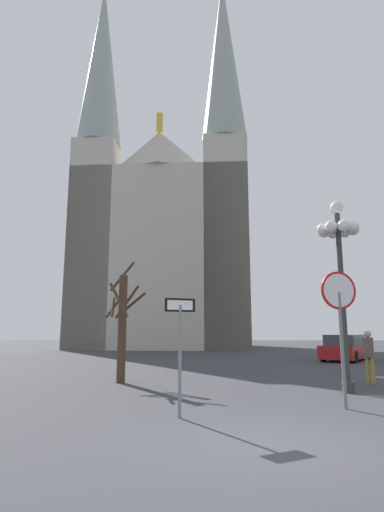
{
  "coord_description": "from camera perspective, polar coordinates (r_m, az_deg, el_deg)",
  "views": [
    {
      "loc": [
        -1.38,
        -6.65,
        1.77
      ],
      "look_at": [
        -1.07,
        17.27,
        6.04
      ],
      "focal_mm": 28.8,
      "sensor_mm": 36.0,
      "label": 1
    }
  ],
  "objects": [
    {
      "name": "street_lamp",
      "position": [
        13.07,
        19.79,
        0.65
      ],
      "size": [
        1.28,
        1.28,
        5.63
      ],
      "color": "#2D3833",
      "rests_on": "ground"
    },
    {
      "name": "cathedral",
      "position": [
        41.15,
        -3.9,
        3.31
      ],
      "size": [
        17.07,
        14.07,
        37.8
      ],
      "color": "#BCB5A5",
      "rests_on": "ground"
    },
    {
      "name": "parked_car_near_red",
      "position": [
        25.64,
        20.57,
        -11.91
      ],
      "size": [
        4.16,
        4.74,
        1.45
      ],
      "color": "maroon",
      "rests_on": "ground"
    },
    {
      "name": "ground_plane",
      "position": [
        7.02,
        11.65,
        -24.51
      ],
      "size": [
        120.0,
        120.0,
        0.0
      ],
      "primitive_type": "plane",
      "color": "#38383D"
    },
    {
      "name": "pedestrian_walking",
      "position": [
        15.13,
        23.35,
        -12.05
      ],
      "size": [
        0.32,
        0.32,
        1.72
      ],
      "color": "olive",
      "rests_on": "ground"
    },
    {
      "name": "bare_tree",
      "position": [
        14.43,
        -9.68,
        -9.04
      ],
      "size": [
        1.35,
        1.26,
        4.18
      ],
      "color": "#473323",
      "rests_on": "ground"
    },
    {
      "name": "stop_sign",
      "position": [
        10.26,
        19.83,
        -6.95
      ],
      "size": [
        0.88,
        0.22,
        3.11
      ],
      "color": "slate",
      "rests_on": "ground"
    },
    {
      "name": "one_way_arrow_sign",
      "position": [
        8.71,
        -1.68,
        -11.43
      ],
      "size": [
        0.64,
        0.32,
        2.41
      ],
      "color": "slate",
      "rests_on": "ground"
    }
  ]
}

